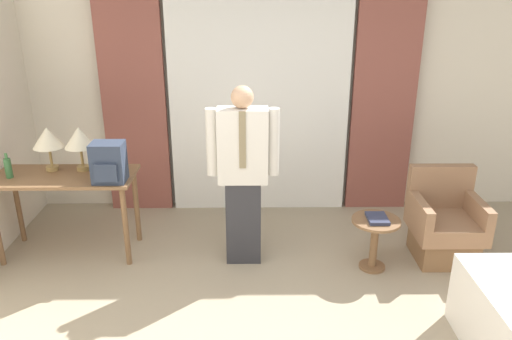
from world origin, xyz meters
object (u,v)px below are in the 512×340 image
object	(u,v)px
table_lamp_left	(48,139)
backpack	(109,163)
desk	(65,187)
armchair	(444,226)
table_lamp_right	(79,138)
person	(243,171)
bottle_near_edge	(8,168)
book	(377,218)
side_table	(375,235)

from	to	relation	value
table_lamp_left	backpack	world-z (taller)	table_lamp_left
desk	armchair	bearing A→B (deg)	-2.01
armchair	table_lamp_right	bearing A→B (deg)	175.75
table_lamp_left	person	size ratio (longest dim) A/B	0.25
desk	person	size ratio (longest dim) A/B	0.78
desk	bottle_near_edge	bearing A→B (deg)	-173.03
book	table_lamp_right	bearing A→B (deg)	170.42
backpack	armchair	distance (m)	3.08
side_table	book	distance (m)	0.17
bottle_near_edge	armchair	distance (m)	3.98
person	armchair	world-z (taller)	person
person	table_lamp_right	bearing A→B (deg)	168.99
table_lamp_left	book	bearing A→B (deg)	-8.67
table_lamp_left	side_table	distance (m)	3.06
backpack	desk	bearing A→B (deg)	161.81
table_lamp_left	book	xyz separation A→B (m)	(2.94, -0.45, -0.60)
bottle_near_edge	book	bearing A→B (deg)	-4.68
bottle_near_edge	side_table	size ratio (longest dim) A/B	0.47
table_lamp_right	side_table	size ratio (longest dim) A/B	0.85
table_lamp_left	side_table	bearing A→B (deg)	-8.55
side_table	person	bearing A→B (deg)	172.56
table_lamp_right	side_table	bearing A→B (deg)	-9.45
table_lamp_right	bottle_near_edge	size ratio (longest dim) A/B	1.80
person	side_table	world-z (taller)	person
person	bottle_near_edge	bearing A→B (deg)	177.05
person	side_table	distance (m)	1.30
table_lamp_right	backpack	bearing A→B (deg)	-40.77
armchair	book	world-z (taller)	armchair
armchair	side_table	world-z (taller)	armchair
bottle_near_edge	table_lamp_right	bearing A→B (deg)	16.88
table_lamp_left	person	distance (m)	1.81
person	book	distance (m)	1.24
backpack	bottle_near_edge	bearing A→B (deg)	173.96
table_lamp_right	person	size ratio (longest dim) A/B	0.25
bottle_near_edge	side_table	bearing A→B (deg)	-4.57
desk	table_lamp_left	world-z (taller)	table_lamp_left
bottle_near_edge	backpack	world-z (taller)	backpack
table_lamp_right	bottle_near_edge	bearing A→B (deg)	-163.12
bottle_near_edge	person	xyz separation A→B (m)	(2.08, -0.11, 0.00)
desk	side_table	bearing A→B (deg)	-6.44
table_lamp_right	armchair	size ratio (longest dim) A/B	0.49
table_lamp_left	backpack	bearing A→B (deg)	-24.63
table_lamp_left	armchair	size ratio (longest dim) A/B	0.49
desk	backpack	world-z (taller)	backpack
person	armchair	xyz separation A→B (m)	(1.85, 0.04, -0.57)
backpack	person	distance (m)	1.16
table_lamp_left	desk	bearing A→B (deg)	-41.42
table_lamp_right	person	bearing A→B (deg)	-11.01
bottle_near_edge	side_table	xyz separation A→B (m)	(3.25, -0.26, -0.55)
book	table_lamp_left	bearing A→B (deg)	171.33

